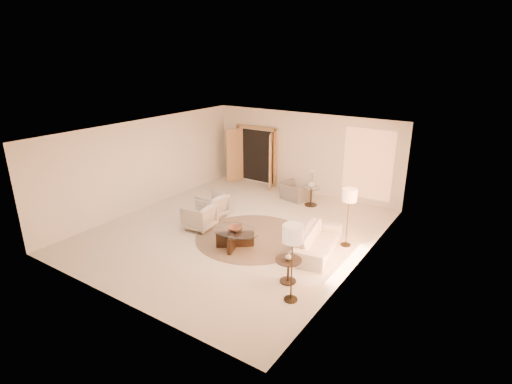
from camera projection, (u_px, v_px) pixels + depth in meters
The scene contains 18 objects.
room at pixel (235, 183), 10.72m from camera, with size 7.04×8.04×2.83m.
windows_right at pixel (361, 210), 9.02m from camera, with size 0.10×6.40×2.40m, color #EB925E, non-canonical shape.
window_back_corner at pixel (368, 165), 12.65m from camera, with size 1.70×0.10×2.40m, color #EB925E, non-canonical shape.
curtains_right at pixel (371, 200), 9.77m from camera, with size 0.06×5.20×2.60m, color #C4B186, non-canonical shape.
french_doors at pixel (255, 156), 14.83m from camera, with size 1.95×0.66×2.16m.
area_rug at pixel (252, 237), 10.77m from camera, with size 3.05×3.05×0.01m, color #483727.
sofa at pixel (318, 241), 9.89m from camera, with size 2.02×0.79×0.59m, color beige.
armchair_left at pixel (213, 204), 12.04m from camera, with size 0.75×0.70×0.77m, color beige.
armchair_right at pixel (199, 215), 11.19m from camera, with size 0.76×0.71×0.79m, color beige.
accent_chair at pixel (295, 189), 13.40m from camera, with size 0.90×0.58×0.78m, color gray.
coffee_table at pixel (235, 237), 10.13m from camera, with size 1.62×1.62×0.47m.
end_table at pixel (288, 267), 8.57m from camera, with size 0.58×0.58×0.54m.
side_table at pixel (311, 194), 12.90m from camera, with size 0.53×0.53×0.62m.
floor_lamp_near at pixel (349, 198), 9.89m from camera, with size 0.37×0.37×1.54m.
floor_lamp_far at pixel (293, 237), 7.58m from camera, with size 0.40×0.40×1.65m.
bowl at pixel (235, 229), 10.05m from camera, with size 0.35×0.35×0.09m, color brown.
end_vase at pixel (289, 256), 8.48m from camera, with size 0.15×0.15×0.16m, color silver.
side_vase at pixel (312, 184), 12.78m from camera, with size 0.22×0.22×0.23m, color silver.
Camera 1 is at (6.09, -8.20, 4.73)m, focal length 28.00 mm.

